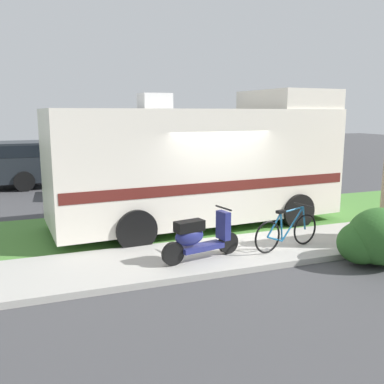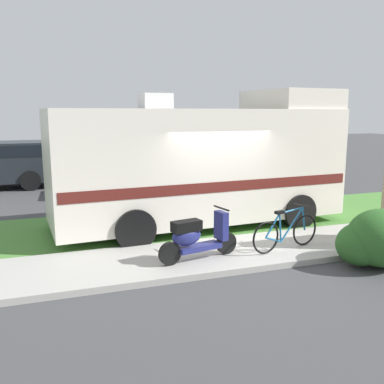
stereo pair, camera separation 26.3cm
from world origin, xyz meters
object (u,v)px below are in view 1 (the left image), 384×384
object	(u,v)px
bottle_green	(379,220)
bottle_spare	(363,222)
motorhome_rv	(200,162)
bicycle	(287,231)
pickup_truck_near	(155,167)
scooter	(199,237)

from	to	relation	value
bottle_green	bottle_spare	xyz separation A→B (m)	(-0.51, -0.01, -0.00)
motorhome_rv	bottle_spare	xyz separation A→B (m)	(3.61, -1.88, -1.43)
bottle_green	bottle_spare	bearing A→B (deg)	-178.32
motorhome_rv	bottle_spare	distance (m)	4.32
bicycle	pickup_truck_near	distance (m)	7.72
scooter	bottle_spare	distance (m)	4.81
motorhome_rv	bottle_green	xyz separation A→B (m)	(4.12, -1.87, -1.43)
scooter	bottle_green	xyz separation A→B (m)	(5.24, 0.84, -0.34)
scooter	bottle_green	world-z (taller)	scooter
pickup_truck_near	bottle_spare	size ratio (longest dim) A/B	19.03
bicycle	bottle_green	bearing A→B (deg)	14.64
scooter	bottle_spare	xyz separation A→B (m)	(4.73, 0.83, -0.34)
scooter	motorhome_rv	bearing A→B (deg)	67.67
bicycle	pickup_truck_near	world-z (taller)	pickup_truck_near
bicycle	pickup_truck_near	bearing A→B (deg)	94.80
bicycle	bottle_spare	distance (m)	2.91
pickup_truck_near	motorhome_rv	bearing A→B (deg)	-92.30
bottle_green	bottle_spare	distance (m)	0.51
bicycle	bottle_green	xyz separation A→B (m)	(3.28, 0.86, -0.26)
scooter	bottle_spare	world-z (taller)	scooter
pickup_truck_near	bottle_green	bearing A→B (deg)	-60.11
motorhome_rv	scooter	bearing A→B (deg)	-112.33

